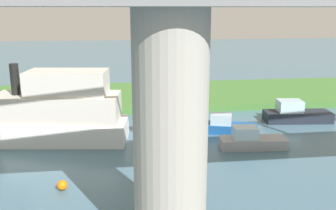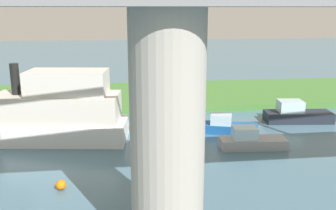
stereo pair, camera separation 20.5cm
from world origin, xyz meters
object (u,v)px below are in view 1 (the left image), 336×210
at_px(marker_buoy, 62,185).
at_px(person_on_bank, 202,92).
at_px(riverboat_paddlewheel, 227,126).
at_px(houseboat_blue, 54,113).
at_px(motorboat_white, 295,114).
at_px(mooring_post, 55,102).
at_px(bridge_pylon, 170,134).
at_px(motorboat_red, 251,140).

bearing_deg(marker_buoy, person_on_bank, -123.39).
relative_size(person_on_bank, riverboat_paddlewheel, 0.32).
distance_m(person_on_bank, houseboat_blue, 14.61).
xyz_separation_m(houseboat_blue, motorboat_white, (-17.98, -2.18, -1.32)).
xyz_separation_m(mooring_post, marker_buoy, (-2.34, 14.42, -0.78)).
xyz_separation_m(bridge_pylon, person_on_bank, (-5.92, -21.07, -3.14)).
distance_m(bridge_pylon, mooring_post, 20.97).
xyz_separation_m(riverboat_paddlewheel, motorboat_red, (-0.66, 3.26, 0.01)).
bearing_deg(motorboat_white, person_on_bank, -45.85).
bearing_deg(marker_buoy, riverboat_paddlewheel, -143.63).
distance_m(mooring_post, marker_buoy, 14.63).
xyz_separation_m(mooring_post, houseboat_blue, (-0.99, 6.88, 0.90)).
xyz_separation_m(bridge_pylon, riverboat_paddlewheel, (-5.87, -12.81, -3.85)).
distance_m(bridge_pylon, person_on_bank, 22.11).
distance_m(houseboat_blue, marker_buoy, 7.85).
bearing_deg(motorboat_red, person_on_bank, -86.98).
relative_size(motorboat_red, motorboat_white, 0.81).
distance_m(motorboat_red, marker_buoy, 12.02).
distance_m(houseboat_blue, motorboat_red, 12.95).
bearing_deg(houseboat_blue, motorboat_white, -173.08).
distance_m(mooring_post, motorboat_white, 19.54).
relative_size(mooring_post, motorboat_red, 0.25).
bearing_deg(motorboat_white, houseboat_blue, 6.92).
bearing_deg(person_on_bank, riverboat_paddlewheel, 89.64).
distance_m(bridge_pylon, riverboat_paddlewheel, 14.61).
relative_size(motorboat_white, marker_buoy, 10.56).
distance_m(mooring_post, motorboat_red, 16.77).
bearing_deg(person_on_bank, houseboat_blue, 35.38).
bearing_deg(motorboat_red, houseboat_blue, -13.83).
bearing_deg(bridge_pylon, person_on_bank, -105.70).
bearing_deg(bridge_pylon, motorboat_white, -129.04).
height_order(motorboat_white, marker_buoy, motorboat_white).
bearing_deg(motorboat_white, motorboat_red, 43.84).
height_order(riverboat_paddlewheel, motorboat_white, motorboat_white).
relative_size(person_on_bank, marker_buoy, 2.78).
bearing_deg(motorboat_red, mooring_post, -36.43).
xyz_separation_m(mooring_post, riverboat_paddlewheel, (-12.83, 6.70, -0.54)).
distance_m(houseboat_blue, riverboat_paddlewheel, 11.93).
relative_size(mooring_post, marker_buoy, 2.11).
bearing_deg(marker_buoy, houseboat_blue, -79.85).
xyz_separation_m(person_on_bank, motorboat_red, (-0.61, 11.52, -0.70)).
bearing_deg(bridge_pylon, houseboat_blue, -64.69).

